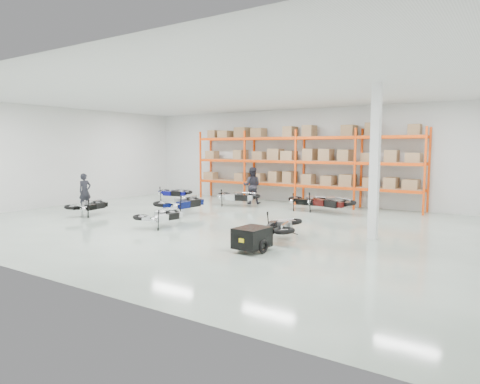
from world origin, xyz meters
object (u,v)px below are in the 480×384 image
Objects in this scene: moto_back_b at (236,194)px; moto_back_d at (329,199)px; moto_silver_left at (161,213)px; person_left at (85,191)px; moto_blue_centre at (182,200)px; moto_back_a at (173,190)px; moto_black_far_left at (89,203)px; person_back at (252,186)px; moto_touring_right at (281,222)px; trailer at (252,238)px; moto_back_c at (309,198)px.

moto_back_d is (4.34, 0.28, 0.03)m from moto_back_b.
person_left is at bearing -4.63° from moto_silver_left.
moto_blue_centre is 1.18× the size of moto_back_a.
moto_back_b reaches higher than moto_black_far_left.
person_back is at bearing -76.73° from moto_silver_left.
person_back is (-4.95, 6.41, 0.34)m from moto_touring_right.
trailer is at bearing -98.06° from person_left.
moto_back_b is at bearing -89.37° from moto_blue_centre.
moto_black_far_left is at bearing 43.09° from moto_blue_centre.
moto_blue_centre reaches higher than moto_back_b.
moto_blue_centre reaches higher than trailer.
moto_back_b is at bearing -41.90° from person_left.
person_left is at bearing 157.31° from moto_back_a.
moto_back_c is 9.67m from person_left.
moto_blue_centre is 2.68m from moto_silver_left.
moto_black_far_left is at bearing 4.50° from moto_silver_left.
trailer is at bearing 164.19° from moto_black_far_left.
person_back is at bearing 125.70° from trailer.
moto_silver_left is 5.88m from person_left.
moto_blue_centre is at bearing -142.32° from moto_back_a.
moto_back_c is 0.92× the size of moto_back_d.
person_left reaches higher than moto_blue_centre.
moto_touring_right is 10.12m from person_left.
person_back is at bearing 110.13° from moto_touring_right.
person_left is (-8.33, -4.90, 0.24)m from moto_back_c.
moto_back_c is at bearing 107.19° from trailer.
person_back is (0.57, 4.39, 0.27)m from moto_blue_centre.
moto_touring_right is 5.71m from moto_back_d.
moto_touring_right is 8.11m from person_back.
moto_silver_left is at bearing 122.99° from moto_blue_centre.
moto_back_a is 8.16m from moto_back_d.
moto_blue_centre is 1.24× the size of moto_silver_left.
person_back reaches higher than moto_back_d.
person_left is (-1.11, -4.40, 0.27)m from moto_back_a.
moto_touring_right is at bearing -151.07° from moto_back_d.
moto_back_a is 0.93× the size of moto_back_c.
moto_back_b is at bearing 130.40° from trailer.
moto_back_b is 6.65m from person_left.
person_left reaches higher than trailer.
moto_black_far_left is 1.04× the size of person_left.
person_left is (-9.26, -4.74, 0.19)m from moto_back_d.
moto_black_far_left is (-2.94, -2.14, -0.11)m from moto_blue_centre.
moto_back_c is (3.40, 0.44, -0.01)m from moto_back_b.
moto_back_b is at bearing -73.91° from moto_silver_left.
moto_back_a is (-3.44, 3.30, -0.09)m from moto_blue_centre.
moto_back_c is 1.02× the size of person_back.
moto_black_far_left is (-4.11, 0.27, 0.01)m from moto_silver_left.
moto_back_d is at bearing 100.32° from trailer.
trailer is 0.91× the size of moto_back_a.
moto_blue_centre is 5.36m from moto_back_c.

